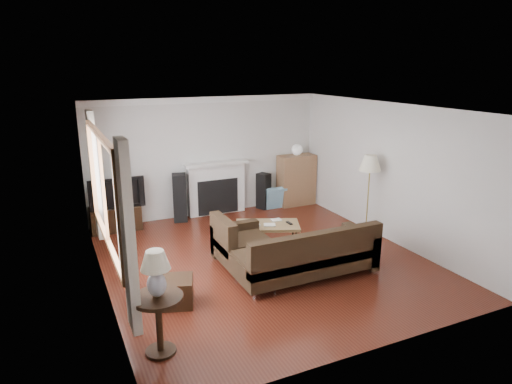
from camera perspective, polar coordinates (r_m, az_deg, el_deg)
name	(u,v)px	position (r m, az deg, el deg)	size (l,w,h in m)	color
room	(264,188)	(7.24, 1.00, 0.56)	(5.10, 5.60, 2.54)	#511D12
window	(103,190)	(6.32, -18.55, 0.28)	(0.12, 2.74, 1.54)	brown
curtain_near	(128,238)	(4.93, -15.67, -5.60)	(0.10, 0.35, 2.10)	beige
curtain_far	(95,176)	(7.83, -19.44, 1.94)	(0.10, 0.35, 2.10)	beige
fireplace	(217,188)	(9.83, -4.96, 0.51)	(1.40, 0.26, 1.15)	white
tv_stand	(116,219)	(9.32, -17.12, -3.19)	(0.94, 0.42, 0.47)	black
television	(116,192)	(9.17, -17.10, 0.00)	(1.04, 0.14, 0.60)	black
speaker_left	(180,198)	(9.50, -9.52, -0.70)	(0.27, 0.33, 0.99)	black
speaker_right	(264,191)	(10.20, 0.95, 0.13)	(0.22, 0.27, 0.81)	black
bookshelf	(296,180)	(10.50, 5.05, 1.51)	(0.84, 0.40, 1.15)	#8D6341
globe_lamp	(297,150)	(10.35, 5.15, 5.27)	(0.25, 0.25, 0.25)	white
sectional_sofa	(306,253)	(7.02, 6.23, -7.55)	(2.38, 1.74, 0.77)	black
coffee_table	(267,235)	(8.12, 1.45, -5.42)	(1.11, 0.60, 0.43)	olive
footstool	(176,291)	(6.38, -9.94, -12.14)	(0.44, 0.44, 0.37)	black
floor_lamp	(368,197)	(8.67, 13.82, -0.56)	(0.40, 0.40, 1.56)	gold
side_table	(159,325)	(5.38, -12.00, -15.91)	(0.56, 0.56, 0.70)	black
table_lamp	(156,274)	(5.09, -12.39, -10.00)	(0.33, 0.33, 0.53)	silver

